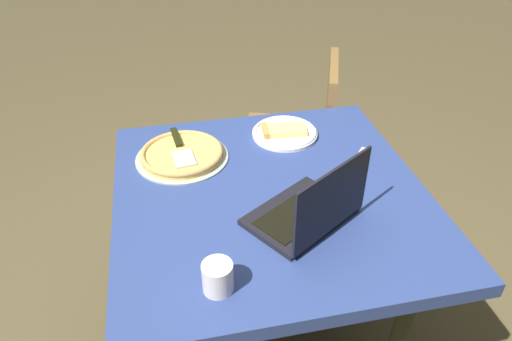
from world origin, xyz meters
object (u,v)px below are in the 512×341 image
(dining_table, at_px, (270,211))
(pizza_plate, at_px, (284,132))
(laptop, at_px, (310,210))
(chair_near, at_px, (302,132))
(pizza_tray, at_px, (182,154))
(drink_cup, at_px, (218,277))
(table_knife, at_px, (351,168))

(dining_table, relative_size, pizza_plate, 4.06)
(laptop, xyz_separation_m, chair_near, (0.93, -0.27, -0.31))
(pizza_plate, bearing_deg, laptop, 173.63)
(dining_table, bearing_deg, pizza_plate, -21.77)
(dining_table, relative_size, pizza_tray, 3.07)
(pizza_plate, distance_m, drink_cup, 0.78)
(pizza_plate, relative_size, pizza_tray, 0.76)
(chair_near, bearing_deg, drink_cup, 153.23)
(dining_table, relative_size, drink_cup, 12.07)
(laptop, bearing_deg, table_knife, -43.25)
(pizza_plate, xyz_separation_m, chair_near, (0.43, -0.21, -0.27))
(dining_table, xyz_separation_m, drink_cup, (-0.37, 0.22, 0.13))
(dining_table, xyz_separation_m, pizza_plate, (0.33, -0.13, 0.10))
(dining_table, bearing_deg, table_knife, -78.34)
(dining_table, relative_size, laptop, 2.66)
(pizza_plate, height_order, table_knife, pizza_plate)
(table_knife, bearing_deg, laptop, 136.75)
(drink_cup, height_order, chair_near, chair_near)
(table_knife, bearing_deg, chair_near, -3.58)
(laptop, distance_m, table_knife, 0.33)
(dining_table, xyz_separation_m, table_knife, (0.06, -0.30, 0.09))
(pizza_plate, height_order, chair_near, chair_near)
(drink_cup, bearing_deg, laptop, -57.45)
(dining_table, height_order, chair_near, chair_near)
(drink_cup, distance_m, chair_near, 1.29)
(pizza_tray, bearing_deg, pizza_plate, -78.97)
(pizza_tray, height_order, chair_near, chair_near)
(dining_table, xyz_separation_m, laptop, (-0.18, -0.08, 0.13))
(drink_cup, bearing_deg, pizza_plate, -27.06)
(pizza_tray, xyz_separation_m, chair_near, (0.50, -0.61, -0.27))
(dining_table, xyz_separation_m, pizza_tray, (0.25, 0.26, 0.10))
(laptop, relative_size, table_knife, 1.88)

